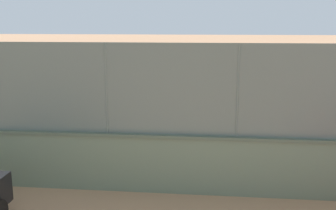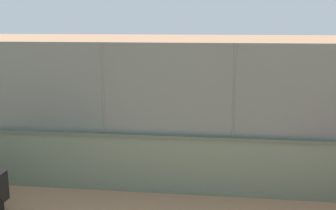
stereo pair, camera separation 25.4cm
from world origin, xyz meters
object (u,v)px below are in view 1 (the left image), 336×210
(player_baseline_waiting, at_px, (94,114))
(player_foreground_swinging, at_px, (222,85))
(sports_ball, at_px, (59,145))
(spare_ball_by_wall, at_px, (158,176))

(player_baseline_waiting, bearing_deg, player_foreground_swinging, -119.82)
(player_foreground_swinging, height_order, sports_ball, player_foreground_swinging)
(sports_ball, bearing_deg, spare_ball_by_wall, 147.99)
(player_foreground_swinging, height_order, spare_ball_by_wall, player_foreground_swinging)
(sports_ball, distance_m, spare_ball_by_wall, 4.51)
(player_foreground_swinging, xyz_separation_m, sports_ball, (5.69, 9.29, -0.80))
(player_foreground_swinging, bearing_deg, sports_ball, 58.49)
(player_baseline_waiting, bearing_deg, sports_ball, 47.07)
(spare_ball_by_wall, bearing_deg, player_foreground_swinging, -99.07)
(player_baseline_waiting, xyz_separation_m, player_foreground_swinging, (-4.73, -8.26, -0.10))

